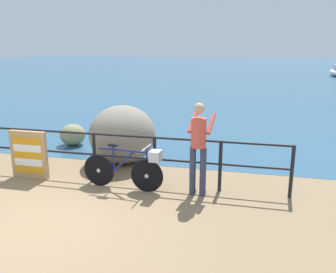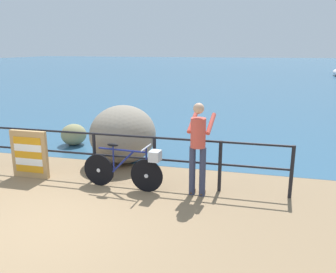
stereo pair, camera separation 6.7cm
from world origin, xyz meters
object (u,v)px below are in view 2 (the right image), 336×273
Objects in this scene: person_at_railing at (198,145)px; folded_deckchair_stack at (30,154)px; breakwater_boulder_main at (123,134)px; breakwater_boulder_left at (74,135)px; bicycle at (129,167)px.

folded_deckchair_stack is at bearing 95.48° from person_at_railing.
breakwater_boulder_main is at bearing 60.00° from person_at_railing.
breakwater_boulder_left is at bearing 98.73° from folded_deckchair_stack.
bicycle is at bearing 99.33° from person_at_railing.
bicycle is 0.95× the size of person_at_railing.
breakwater_boulder_left is at bearing 62.95° from person_at_railing.
person_at_railing reaches higher than folded_deckchair_stack.
person_at_railing reaches higher than breakwater_boulder_main.
person_at_railing is at bearing 7.39° from bicycle.
breakwater_boulder_main is (-0.74, 1.59, 0.24)m from bicycle.
folded_deckchair_stack reaches higher than breakwater_boulder_left.
folded_deckchair_stack is at bearing -178.72° from bicycle.
person_at_railing is 1.05× the size of breakwater_boulder_main.
breakwater_boulder_main is at bearing 118.83° from bicycle.
folded_deckchair_stack is 2.64m from breakwater_boulder_left.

